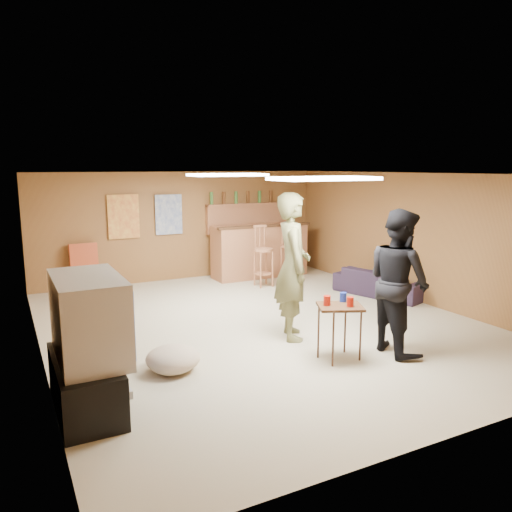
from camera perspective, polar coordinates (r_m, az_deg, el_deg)
name	(u,v)px	position (r m, az deg, el deg)	size (l,w,h in m)	color
ground	(262,325)	(7.44, 0.71, -7.85)	(7.00, 7.00, 0.00)	tan
ceiling	(263,174)	(7.07, 0.75, 9.35)	(6.00, 7.00, 0.02)	silver
wall_back	(183,226)	(10.37, -8.39, 3.43)	(6.00, 0.02, 2.20)	brown
wall_front	(461,315)	(4.47, 22.38, -6.24)	(6.00, 0.02, 2.20)	brown
wall_left	(36,271)	(6.37, -23.86, -1.59)	(0.02, 7.00, 2.20)	brown
wall_right	(417,238)	(8.97, 17.94, 1.99)	(0.02, 7.00, 2.20)	brown
tv_stand	(85,384)	(5.21, -18.92, -13.64)	(0.55, 1.30, 0.50)	black
dvd_box	(109,389)	(5.28, -16.42, -14.35)	(0.35, 0.50, 0.08)	#B2B2B7
tv_body	(89,318)	(5.00, -18.55, -6.69)	(0.60, 1.10, 0.80)	#B2B2B7
tv_screen	(122,313)	(5.05, -15.06, -6.34)	(0.02, 0.95, 0.65)	navy
bar_counter	(260,251)	(10.53, 0.41, 0.62)	(2.00, 0.60, 1.10)	#965836
bar_lip	(265,226)	(10.23, 1.07, 3.45)	(2.10, 0.12, 0.05)	#392112
bar_shelf	(250,204)	(10.81, -0.69, 5.94)	(2.00, 0.18, 0.05)	#965836
bar_backing	(250,218)	(10.86, -0.74, 4.37)	(2.00, 0.14, 0.60)	#965836
poster_left	(124,217)	(9.98, -14.90, 4.38)	(0.60, 0.03, 0.85)	#BF3F26
poster_right	(169,215)	(10.21, -9.95, 4.69)	(0.55, 0.03, 0.80)	#334C99
folding_chair_stack	(84,267)	(9.81, -19.01, -1.25)	(0.50, 0.14, 0.90)	#B64321
ceiling_panel_front	(324,179)	(5.79, 7.81, 8.77)	(1.20, 0.60, 0.04)	white
ceiling_panel_back	(228,175)	(8.15, -3.26, 9.24)	(1.20, 0.60, 0.04)	white
person_olive	(293,266)	(6.69, 4.20, -1.19)	(0.72, 0.47, 1.97)	brown
person_black	(398,281)	(6.43, 15.97, -2.80)	(0.88, 0.68, 1.81)	black
sofa	(380,282)	(9.30, 13.99, -2.92)	(1.64, 0.64, 0.48)	black
tray_table	(339,332)	(6.15, 9.51, -8.61)	(0.52, 0.41, 0.67)	#392112
cup_red_near	(327,301)	(6.02, 8.12, -5.06)	(0.08, 0.08, 0.12)	#B4190C
cup_red_far	(350,302)	(6.01, 10.71, -5.17)	(0.08, 0.08, 0.11)	#B4190C
cup_blue	(343,297)	(6.21, 9.92, -4.65)	(0.08, 0.08, 0.11)	navy
bar_stool_left	(264,259)	(9.65, 0.87, -0.34)	(0.34, 0.34, 1.08)	#965836
bar_stool_right	(290,250)	(10.10, 3.93, 0.73)	(0.41, 0.41, 1.29)	#965836
cushion_near_tv	(173,358)	(5.90, -9.46, -11.48)	(0.62, 0.62, 0.28)	tan
cushion_mid	(175,356)	(6.08, -9.23, -11.22)	(0.44, 0.44, 0.20)	tan
cushion_far	(172,362)	(5.86, -9.54, -11.83)	(0.54, 0.54, 0.24)	tan
bottle_row	(242,197)	(10.70, -1.61, 6.73)	(1.48, 0.08, 0.26)	#3F7233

